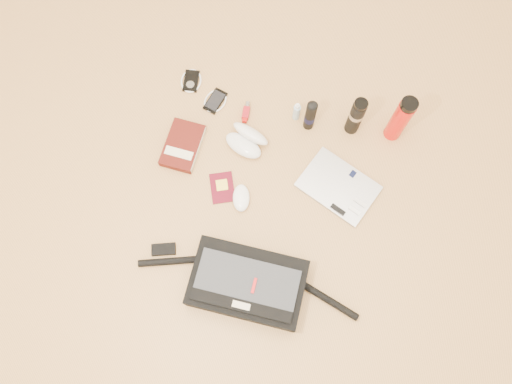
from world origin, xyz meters
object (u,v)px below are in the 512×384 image
at_px(book, 183,146).
at_px(laptop, 338,187).
at_px(messenger_bag, 247,284).
at_px(thermos_red, 400,119).
at_px(thermos_black, 356,116).

bearing_deg(book, laptop, 0.43).
height_order(messenger_bag, book, messenger_bag).
height_order(messenger_bag, thermos_red, thermos_red).
height_order(book, thermos_black, thermos_black).
height_order(laptop, thermos_black, thermos_black).
bearing_deg(thermos_red, book, -160.18).
bearing_deg(laptop, book, -158.80).
distance_m(laptop, thermos_red, 0.36).
xyz_separation_m(book, thermos_red, (0.83, 0.30, 0.11)).
bearing_deg(laptop, thermos_red, 82.24).
relative_size(laptop, thermos_red, 1.31).
relative_size(messenger_bag, thermos_black, 3.88).
bearing_deg(thermos_red, laptop, -118.96).
xyz_separation_m(laptop, thermos_black, (-0.01, 0.28, 0.10)).
bearing_deg(laptop, messenger_bag, -96.35).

